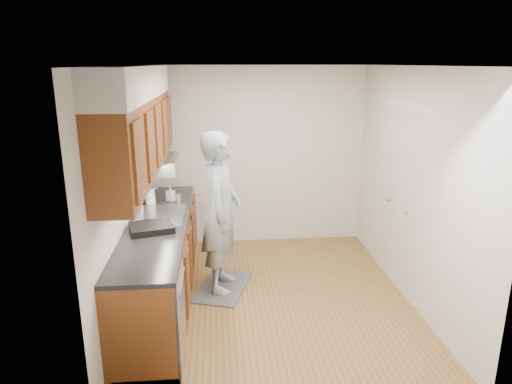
# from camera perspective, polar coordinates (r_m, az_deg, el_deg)

# --- Properties ---
(floor) EXTENTS (3.50, 3.50, 0.00)m
(floor) POSITION_cam_1_polar(r_m,az_deg,el_deg) (5.22, 2.00, -13.12)
(floor) COLOR brown
(floor) RESTS_ON ground
(ceiling) EXTENTS (3.50, 3.50, 0.00)m
(ceiling) POSITION_cam_1_polar(r_m,az_deg,el_deg) (4.57, 2.31, 15.50)
(ceiling) COLOR white
(ceiling) RESTS_ON wall_left
(wall_left) EXTENTS (0.02, 3.50, 2.50)m
(wall_left) POSITION_cam_1_polar(r_m,az_deg,el_deg) (4.80, -15.94, -0.21)
(wall_left) COLOR silver
(wall_left) RESTS_ON floor
(wall_right) EXTENTS (0.02, 3.50, 2.50)m
(wall_right) POSITION_cam_1_polar(r_m,az_deg,el_deg) (5.14, 18.97, 0.59)
(wall_right) COLOR silver
(wall_right) RESTS_ON floor
(wall_back) EXTENTS (3.00, 0.02, 2.50)m
(wall_back) POSITION_cam_1_polar(r_m,az_deg,el_deg) (6.43, 0.23, 4.41)
(wall_back) COLOR silver
(wall_back) RESTS_ON floor
(counter) EXTENTS (0.64, 2.80, 1.30)m
(counter) POSITION_cam_1_polar(r_m,az_deg,el_deg) (5.00, -11.87, -8.54)
(counter) COLOR brown
(counter) RESTS_ON floor
(upper_cabinets) EXTENTS (0.47, 2.80, 1.21)m
(upper_cabinets) POSITION_cam_1_polar(r_m,az_deg,el_deg) (4.67, -14.44, 8.25)
(upper_cabinets) COLOR brown
(upper_cabinets) RESTS_ON wall_left
(closet_door) EXTENTS (0.02, 1.22, 2.05)m
(closet_door) POSITION_cam_1_polar(r_m,az_deg,el_deg) (5.46, 17.41, -0.86)
(closet_door) COLOR white
(closet_door) RESTS_ON wall_right
(floor_mat) EXTENTS (0.75, 0.98, 0.02)m
(floor_mat) POSITION_cam_1_polar(r_m,az_deg,el_deg) (5.45, -4.18, -11.74)
(floor_mat) COLOR #5C5C5F
(floor_mat) RESTS_ON floor
(person) EXTENTS (0.60, 0.80, 2.06)m
(person) POSITION_cam_1_polar(r_m,az_deg,el_deg) (5.05, -4.42, -1.25)
(person) COLOR #8CA0AA
(person) RESTS_ON floor_mat
(soap_bottle_a) EXTENTS (0.16, 0.16, 0.30)m
(soap_bottle_a) POSITION_cam_1_polar(r_m,az_deg,el_deg) (5.37, -13.08, -0.08)
(soap_bottle_a) COLOR silver
(soap_bottle_a) RESTS_ON counter
(soap_bottle_b) EXTENTS (0.11, 0.12, 0.18)m
(soap_bottle_b) POSITION_cam_1_polar(r_m,az_deg,el_deg) (5.52, -10.65, -0.15)
(soap_bottle_b) COLOR silver
(soap_bottle_b) RESTS_ON counter
(steel_can) EXTENTS (0.08, 0.08, 0.12)m
(steel_can) POSITION_cam_1_polar(r_m,az_deg,el_deg) (5.38, -9.67, -0.87)
(steel_can) COLOR #A5A5AA
(steel_can) RESTS_ON counter
(dish_rack) EXTENTS (0.49, 0.44, 0.06)m
(dish_rack) POSITION_cam_1_polar(r_m,az_deg,el_deg) (4.59, -12.95, -4.36)
(dish_rack) COLOR black
(dish_rack) RESTS_ON counter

